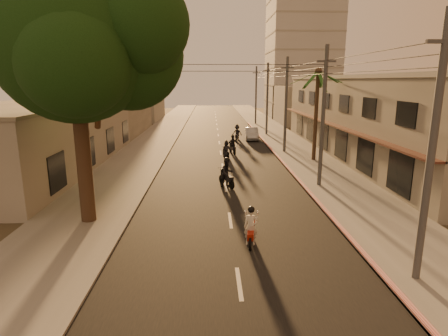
{
  "coord_description": "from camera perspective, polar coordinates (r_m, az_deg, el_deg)",
  "views": [
    {
      "loc": [
        -0.93,
        -15.64,
        6.85
      ],
      "look_at": [
        -0.11,
        7.93,
        1.32
      ],
      "focal_mm": 30.0,
      "sensor_mm": 36.0,
      "label": 1
    }
  ],
  "objects": [
    {
      "name": "scooter_mid_b",
      "position": [
        35.7,
        1.32,
        3.5
      ],
      "size": [
        1.21,
        1.84,
        1.84
      ],
      "rotation": [
        0.0,
        0.0,
        0.24
      ],
      "color": "black",
      "rests_on": "ground"
    },
    {
      "name": "parked_car",
      "position": [
        44.52,
        4.22,
        5.23
      ],
      "size": [
        1.87,
        4.39,
        1.4
      ],
      "primitive_type": "imported",
      "rotation": [
        0.0,
        0.0,
        -0.05
      ],
      "color": "#9DA1A5",
      "rests_on": "ground"
    },
    {
      "name": "filler_left_near",
      "position": [
        51.54,
        -16.83,
        7.47
      ],
      "size": [
        8.0,
        14.0,
        4.4
      ],
      "primitive_type": "cube",
      "color": "gray",
      "rests_on": "ground"
    },
    {
      "name": "curb_stripe",
      "position": [
        31.95,
        8.92,
        0.85
      ],
      "size": [
        0.2,
        60.0,
        0.2
      ],
      "primitive_type": "cube",
      "color": "red",
      "rests_on": "ground"
    },
    {
      "name": "utility_poles",
      "position": [
        36.35,
        9.54,
        12.53
      ],
      "size": [
        1.2,
        48.26,
        9.0
      ],
      "color": "#38383A",
      "rests_on": "ground"
    },
    {
      "name": "sidewalk_right",
      "position": [
        37.25,
        11.12,
        2.45
      ],
      "size": [
        5.0,
        140.0,
        0.12
      ],
      "primitive_type": "cube",
      "color": "slate",
      "rests_on": "ground"
    },
    {
      "name": "distant_tower",
      "position": [
        73.96,
        11.86,
        18.49
      ],
      "size": [
        12.1,
        12.1,
        28.0
      ],
      "color": "#B7B5B2",
      "rests_on": "ground"
    },
    {
      "name": "scooter_far_a",
      "position": [
        33.7,
        0.35,
        2.76
      ],
      "size": [
        1.01,
        1.62,
        1.63
      ],
      "rotation": [
        0.0,
        0.0,
        0.27
      ],
      "color": "black",
      "rests_on": "ground"
    },
    {
      "name": "filler_left_far",
      "position": [
        68.97,
        -13.13,
        10.09
      ],
      "size": [
        8.0,
        14.0,
        7.0
      ],
      "primitive_type": "cube",
      "color": "gray",
      "rests_on": "ground"
    },
    {
      "name": "ground",
      "position": [
        17.1,
        1.3,
        -10.42
      ],
      "size": [
        160.0,
        160.0,
        0.0
      ],
      "primitive_type": "plane",
      "color": "#383023",
      "rests_on": "ground"
    },
    {
      "name": "filler_right",
      "position": [
        62.57,
        11.97,
        9.4
      ],
      "size": [
        8.0,
        14.0,
        6.0
      ],
      "primitive_type": "cube",
      "color": "gray",
      "rests_on": "ground"
    },
    {
      "name": "shophouse_row",
      "position": [
        36.93,
        21.96,
        7.29
      ],
      "size": [
        8.8,
        34.2,
        7.3
      ],
      "color": "gray",
      "rests_on": "ground"
    },
    {
      "name": "scooter_red",
      "position": [
        16.1,
        4.12,
        -9.06
      ],
      "size": [
        0.76,
        1.75,
        1.73
      ],
      "rotation": [
        0.0,
        0.0,
        -0.14
      ],
      "color": "black",
      "rests_on": "ground"
    },
    {
      "name": "left_building",
      "position": [
        32.67,
        -25.62,
        4.43
      ],
      "size": [
        8.2,
        24.2,
        5.2
      ],
      "color": "gray",
      "rests_on": "ground"
    },
    {
      "name": "scooter_mid_a",
      "position": [
        24.53,
        0.47,
        -0.82
      ],
      "size": [
        1.46,
        1.86,
        1.98
      ],
      "rotation": [
        0.0,
        0.0,
        0.45
      ],
      "color": "black",
      "rests_on": "ground"
    },
    {
      "name": "sidewalk_left",
      "position": [
        36.87,
        -12.24,
        2.29
      ],
      "size": [
        5.0,
        140.0,
        0.12
      ],
      "primitive_type": "cube",
      "color": "slate",
      "rests_on": "ground"
    },
    {
      "name": "palm_tree",
      "position": [
        32.88,
        14.14,
        13.34
      ],
      "size": [
        5.0,
        5.0,
        8.2
      ],
      "color": "black",
      "rests_on": "ground"
    },
    {
      "name": "broadleaf_tree",
      "position": [
        18.74,
        -20.62,
        17.38
      ],
      "size": [
        9.6,
        8.7,
        12.1
      ],
      "color": "black",
      "rests_on": "ground"
    },
    {
      "name": "scooter_far_b",
      "position": [
        43.74,
        2.0,
        5.34
      ],
      "size": [
        1.44,
        1.9,
        1.9
      ],
      "rotation": [
        0.0,
        0.0,
        -0.22
      ],
      "color": "black",
      "rests_on": "ground"
    },
    {
      "name": "road",
      "position": [
        36.3,
        -0.5,
        2.34
      ],
      "size": [
        10.0,
        140.0,
        0.02
      ],
      "primitive_type": "cube",
      "color": "black",
      "rests_on": "ground"
    }
  ]
}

